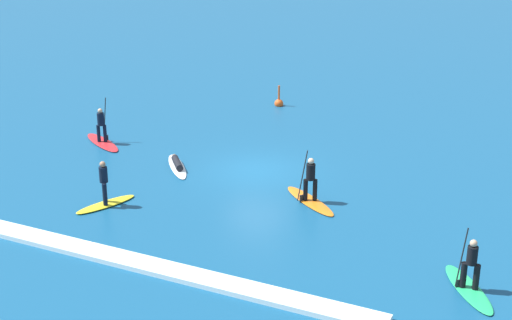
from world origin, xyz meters
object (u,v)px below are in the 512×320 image
(surfer_on_white_board, at_px, (177,165))
(surfer_on_red_board, at_px, (102,136))
(surfer_on_yellow_board, at_px, (105,194))
(surfer_on_green_board, at_px, (469,279))
(marker_buoy, at_px, (279,103))
(surfer_on_orange_board, at_px, (310,190))

(surfer_on_white_board, xyz_separation_m, surfer_on_red_board, (-4.80, 1.12, 0.25))
(surfer_on_yellow_board, bearing_deg, surfer_on_red_board, 59.51)
(surfer_on_green_board, bearing_deg, marker_buoy, 5.58)
(surfer_on_red_board, relative_size, marker_buoy, 2.41)
(surfer_on_red_board, bearing_deg, marker_buoy, -89.60)
(surfer_on_orange_board, relative_size, marker_buoy, 2.39)
(surfer_on_white_board, distance_m, surfer_on_yellow_board, 4.70)
(surfer_on_red_board, relative_size, surfer_on_green_board, 1.02)
(surfer_on_red_board, distance_m, surfer_on_orange_board, 11.63)
(surfer_on_white_board, xyz_separation_m, marker_buoy, (0.43, 10.22, 0.03))
(surfer_on_orange_board, bearing_deg, surfer_on_green_board, -174.14)
(surfer_on_red_board, relative_size, surfer_on_orange_board, 1.01)
(surfer_on_white_board, distance_m, marker_buoy, 10.23)
(surfer_on_orange_board, bearing_deg, surfer_on_white_board, 28.45)
(surfer_on_white_board, height_order, surfer_on_red_board, surfer_on_red_board)
(surfer_on_orange_board, xyz_separation_m, marker_buoy, (-6.22, 11.14, -0.33))
(surfer_on_white_board, relative_size, surfer_on_green_board, 0.90)
(marker_buoy, bearing_deg, surfer_on_green_board, -49.06)
(surfer_on_orange_board, bearing_deg, marker_buoy, -24.50)
(surfer_on_red_board, height_order, marker_buoy, surfer_on_red_board)
(surfer_on_yellow_board, height_order, marker_buoy, surfer_on_yellow_board)
(surfer_on_orange_board, distance_m, marker_buoy, 12.76)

